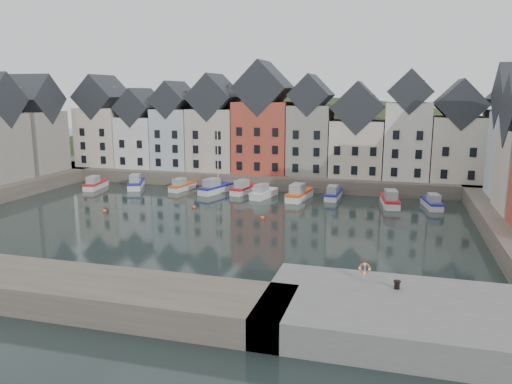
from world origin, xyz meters
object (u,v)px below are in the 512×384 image
at_px(boat_a, 95,184).
at_px(life_ring_post, 365,269).
at_px(boat_d, 215,188).
at_px(mooring_bollard, 397,284).

height_order(boat_a, life_ring_post, life_ring_post).
bearing_deg(boat_d, mooring_bollard, -37.38).
height_order(boat_d, life_ring_post, boat_d).
bearing_deg(mooring_bollard, life_ring_post, 157.58).
xyz_separation_m(boat_a, life_ring_post, (43.31, -33.48, 2.19)).
xyz_separation_m(boat_a, boat_d, (19.21, 1.82, 0.13)).
bearing_deg(boat_a, boat_d, -4.11).
xyz_separation_m(mooring_bollard, life_ring_post, (-2.18, 0.90, 0.55)).
relative_size(boat_a, life_ring_post, 4.71).
bearing_deg(boat_d, boat_a, -157.95).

